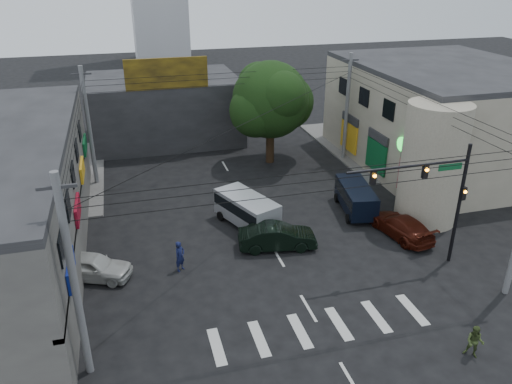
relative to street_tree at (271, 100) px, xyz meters
name	(u,v)px	position (x,y,z in m)	size (l,w,h in m)	color
ground	(289,275)	(-4.00, -17.00, -5.47)	(160.00, 160.00, 0.00)	black
sidewalk_far_right	(406,143)	(14.00, 1.00, -5.40)	(16.00, 16.00, 0.15)	#514F4C
building_right	(444,118)	(14.00, -4.00, -1.47)	(14.00, 18.00, 8.00)	gray
corner_column	(432,164)	(7.00, -13.00, -1.47)	(4.00, 4.00, 8.00)	gray
building_far	(164,108)	(-8.00, 9.00, -2.47)	(14.00, 10.00, 6.00)	#232326
billboard	(166,73)	(-8.00, 4.10, 1.83)	(7.00, 0.30, 2.60)	olive
street_tree	(271,100)	(0.00, 0.00, 0.00)	(6.40, 6.40, 8.70)	black
traffic_gantry	(436,188)	(3.82, -18.00, -0.64)	(7.10, 0.35, 7.20)	black
utility_pole_near_left	(74,281)	(-14.50, -21.50, -0.87)	(0.32, 0.32, 9.20)	#59595B
utility_pole_far_left	(89,128)	(-14.50, -1.00, -0.87)	(0.32, 0.32, 9.20)	#59595B
utility_pole_far_right	(347,108)	(6.50, -1.00, -0.87)	(0.32, 0.32, 9.20)	#59595B
dark_sedan	(277,237)	(-3.75, -13.98, -4.70)	(4.90, 2.38, 1.55)	black
white_compact	(92,266)	(-14.50, -14.34, -4.74)	(4.65, 3.25, 1.47)	#B2B3AE
maroon_sedan	(401,226)	(4.28, -14.64, -4.77)	(2.72, 5.07, 1.40)	#3E1108
silver_minivan	(247,211)	(-4.81, -10.70, -4.44)	(3.65, 5.20, 2.06)	#A4A6AC
navy_van	(356,199)	(2.96, -10.74, -4.52)	(2.64, 5.03, 1.91)	black
traffic_officer	(180,256)	(-9.74, -14.84, -4.56)	(0.79, 0.76, 1.82)	#121740
pedestrian_olive	(475,342)	(1.78, -25.07, -4.68)	(0.97, 0.97, 1.59)	#394922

